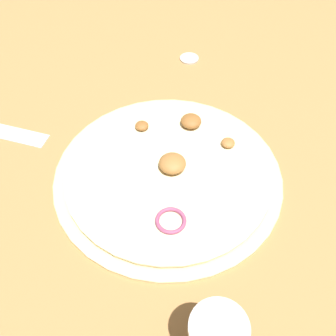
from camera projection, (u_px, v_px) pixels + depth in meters
The scene contains 3 objects.
ground_plane at pixel (168, 176), 0.58m from camera, with size 3.00×3.00×0.00m, color #9E703F.
pizza at pixel (169, 173), 0.58m from camera, with size 0.34×0.34×0.03m.
loose_cap at pixel (189, 58), 0.77m from camera, with size 0.04×0.04×0.01m.
Camera 1 is at (0.24, 0.27, 0.46)m, focal length 42.00 mm.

